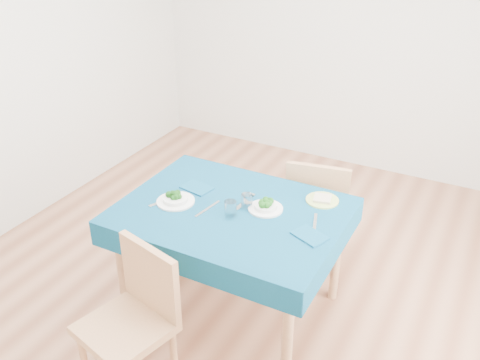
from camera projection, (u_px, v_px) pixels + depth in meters
The scene contains 16 objects.
room_shell at pixel (240, 105), 3.12m from camera, with size 4.02×4.52×2.73m.
table at pixel (232, 260), 3.40m from camera, with size 1.34×1.01×0.76m, color navy.
chair_near at pixel (123, 313), 2.75m from camera, with size 0.42×0.46×1.06m, color #B07E53.
chair_far at pixel (321, 193), 3.84m from camera, with size 0.43×0.47×1.08m, color #B07E53.
bowl_near at pixel (175, 197), 3.28m from camera, with size 0.24×0.24×0.07m, color white, non-canonical shape.
bowl_far at pixel (266, 205), 3.20m from camera, with size 0.21×0.21×0.06m, color white, non-canonical shape.
fork_near at pixel (162, 202), 3.29m from camera, with size 0.02×0.19×0.00m, color silver.
knife_near at pixel (208, 209), 3.22m from camera, with size 0.02×0.23×0.00m, color silver.
fork_far at pixel (244, 202), 3.29m from camera, with size 0.03×0.20×0.00m, color silver.
knife_far at pixel (315, 224), 3.07m from camera, with size 0.02×0.23×0.00m, color silver.
napkin_near at pixel (197, 188), 3.44m from camera, with size 0.19×0.13×0.01m, color navy.
napkin_far at pixel (310, 236), 2.96m from camera, with size 0.19×0.13×0.01m, color navy.
tumbler_center at pixel (247, 201), 3.23m from camera, with size 0.07×0.07×0.09m, color white.
tumbler_side at pixel (230, 208), 3.14m from camera, with size 0.07×0.07×0.09m, color white.
side_plate at pixel (322, 200), 3.30m from camera, with size 0.20×0.20×0.01m, color #B0C861.
bread_slice at pixel (322, 198), 3.30m from camera, with size 0.11×0.11×0.02m, color beige.
Camera 1 is at (1.38, -2.61, 2.44)m, focal length 40.00 mm.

